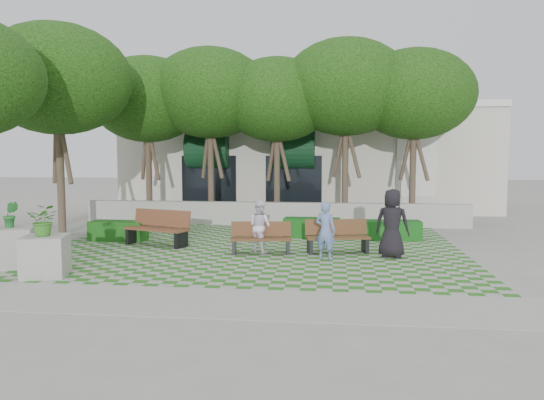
# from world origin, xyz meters

# --- Properties ---
(ground) EXTENTS (90.00, 90.00, 0.00)m
(ground) POSITION_xyz_m (0.00, 0.00, 0.00)
(ground) COLOR gray
(ground) RESTS_ON ground
(lawn) EXTENTS (12.00, 12.00, 0.00)m
(lawn) POSITION_xyz_m (0.00, 1.00, 0.01)
(lawn) COLOR #2B721E
(lawn) RESTS_ON ground
(sidewalk_south) EXTENTS (16.00, 2.00, 0.01)m
(sidewalk_south) POSITION_xyz_m (0.00, -4.70, 0.01)
(sidewalk_south) COLOR #9E9B93
(sidewalk_south) RESTS_ON ground
(sidewalk_west) EXTENTS (2.00, 12.00, 0.01)m
(sidewalk_west) POSITION_xyz_m (-7.20, 1.00, 0.01)
(sidewalk_west) COLOR #9E9B93
(sidewalk_west) RESTS_ON ground
(retaining_wall) EXTENTS (15.00, 0.36, 0.90)m
(retaining_wall) POSITION_xyz_m (0.00, 6.20, 0.45)
(retaining_wall) COLOR #9E9B93
(retaining_wall) RESTS_ON ground
(bench_east) EXTENTS (1.86, 0.95, 0.93)m
(bench_east) POSITION_xyz_m (2.45, 0.64, 0.45)
(bench_east) COLOR #53331C
(bench_east) RESTS_ON ground
(bench_mid) EXTENTS (1.74, 0.77, 0.88)m
(bench_mid) POSITION_xyz_m (0.34, 0.27, 0.43)
(bench_mid) COLOR #52321C
(bench_mid) RESTS_ON ground
(bench_west) EXTENTS (2.16, 1.31, 1.07)m
(bench_west) POSITION_xyz_m (-2.97, 1.25, 0.52)
(bench_west) COLOR brown
(bench_west) RESTS_ON ground
(hedge_east) EXTENTS (1.82, 0.79, 0.63)m
(hedge_east) POSITION_xyz_m (4.25, 3.11, 0.31)
(hedge_east) COLOR #144B18
(hedge_east) RESTS_ON ground
(hedge_midright) EXTENTS (1.88, 0.82, 0.65)m
(hedge_midright) POSITION_xyz_m (1.62, 3.31, 0.32)
(hedge_midright) COLOR #134817
(hedge_midright) RESTS_ON ground
(hedge_west) EXTENTS (1.84, 0.82, 0.63)m
(hedge_west) POSITION_xyz_m (-4.54, 1.95, 0.31)
(hedge_west) COLOR #154913
(hedge_west) RESTS_ON ground
(planter_front) EXTENTS (1.13, 1.13, 1.65)m
(planter_front) POSITION_xyz_m (-4.17, -3.04, 0.67)
(planter_front) COLOR #9E9B93
(planter_front) RESTS_ON ground
(planter_back) EXTENTS (1.29, 1.29, 1.62)m
(planter_back) POSITION_xyz_m (-5.53, -2.17, 0.54)
(planter_back) COLOR #9E9B93
(planter_back) RESTS_ON ground
(person_blue) EXTENTS (0.66, 0.55, 1.54)m
(person_blue) POSITION_xyz_m (2.13, -0.36, 0.77)
(person_blue) COLOR #657DB9
(person_blue) RESTS_ON ground
(person_dark) EXTENTS (1.04, 0.82, 1.86)m
(person_dark) POSITION_xyz_m (3.91, 0.12, 0.93)
(person_dark) COLOR black
(person_dark) RESTS_ON ground
(person_white) EXTENTS (0.91, 0.88, 1.47)m
(person_white) POSITION_xyz_m (0.28, 0.46, 0.74)
(person_white) COLOR white
(person_white) RESTS_ON ground
(tree_row) EXTENTS (17.70, 13.40, 7.41)m
(tree_row) POSITION_xyz_m (-1.86, 5.95, 5.18)
(tree_row) COLOR #47382B
(tree_row) RESTS_ON ground
(building) EXTENTS (18.00, 8.92, 5.15)m
(building) POSITION_xyz_m (0.93, 14.08, 2.52)
(building) COLOR beige
(building) RESTS_ON ground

